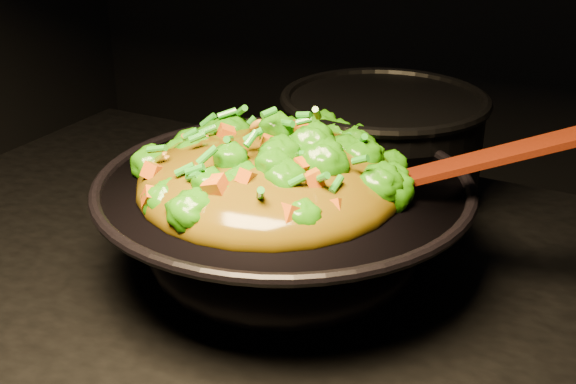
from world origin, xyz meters
The scene contains 4 objects.
wok centered at (-0.06, 0.09, 0.95)m, with size 0.38×0.38×0.11m, color black, non-canonical shape.
stir_fry centered at (-0.06, 0.08, 1.05)m, with size 0.27×0.27×0.09m, color #287D08, non-canonical shape.
spatula centered at (0.12, 0.13, 1.05)m, with size 0.25×0.04×0.01m, color #3B1A09.
back_pot centered at (-0.03, 0.32, 0.97)m, with size 0.25×0.25×0.14m, color black.
Camera 1 is at (0.26, -0.51, 1.31)m, focal length 45.00 mm.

